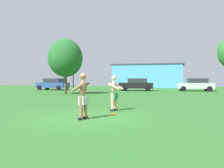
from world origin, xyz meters
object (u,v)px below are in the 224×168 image
object	(u,v)px
car_silver_far_end	(196,84)
car_black_mid_lot	(137,84)
frisbee	(113,114)
car_blue_near_post	(53,84)
player_with_cap	(83,94)
lamp_post	(73,66)
player_in_green	(114,92)
tree_right_field	(65,58)

from	to	relation	value
car_silver_far_end	car_black_mid_lot	bearing A→B (deg)	-171.20
frisbee	car_black_mid_lot	distance (m)	20.66
car_blue_near_post	car_silver_far_end	size ratio (longest dim) A/B	0.99
player_with_cap	frisbee	size ratio (longest dim) A/B	6.81
lamp_post	player_in_green	bearing A→B (deg)	-58.72
player_in_green	car_black_mid_lot	distance (m)	19.41
car_blue_near_post	player_in_green	bearing A→B (deg)	-52.85
frisbee	car_black_mid_lot	size ratio (longest dim) A/B	0.06
player_in_green	tree_right_field	world-z (taller)	tree_right_field
lamp_post	tree_right_field	xyz separation A→B (m)	(1.76, -5.49, 0.53)
player_with_cap	car_silver_far_end	bearing A→B (deg)	77.16
player_with_cap	car_black_mid_lot	size ratio (longest dim) A/B	0.39
car_blue_near_post	player_with_cap	bearing A→B (deg)	-57.44
car_blue_near_post	lamp_post	world-z (taller)	lamp_post
car_silver_far_end	tree_right_field	xyz separation A→B (m)	(-12.73, -9.87, 2.74)
car_black_mid_lot	tree_right_field	size ratio (longest dim) A/B	0.82
player_with_cap	car_black_mid_lot	distance (m)	21.99
player_in_green	car_black_mid_lot	size ratio (longest dim) A/B	0.38
tree_right_field	lamp_post	bearing A→B (deg)	107.78
frisbee	car_black_mid_lot	world-z (taller)	car_black_mid_lot
tree_right_field	car_black_mid_lot	bearing A→B (deg)	57.73
player_in_green	car_blue_near_post	size ratio (longest dim) A/B	0.38
player_with_cap	car_silver_far_end	size ratio (longest dim) A/B	0.39
car_blue_near_post	car_black_mid_lot	xyz separation A→B (m)	(11.33, 1.09, 0.00)
lamp_post	car_black_mid_lot	bearing A→B (deg)	24.10
player_in_green	frisbee	xyz separation A→B (m)	(0.28, -1.21, -0.88)
lamp_post	tree_right_field	distance (m)	5.79
frisbee	car_blue_near_post	world-z (taller)	car_blue_near_post
player_with_cap	player_in_green	size ratio (longest dim) A/B	1.04
car_blue_near_post	car_black_mid_lot	size ratio (longest dim) A/B	0.99
player_with_cap	player_in_green	distance (m)	2.69
frisbee	tree_right_field	bearing A→B (deg)	125.13
car_black_mid_lot	car_silver_far_end	world-z (taller)	same
car_blue_near_post	car_black_mid_lot	distance (m)	11.38
car_blue_near_post	tree_right_field	size ratio (longest dim) A/B	0.81
car_black_mid_lot	player_in_green	bearing A→B (deg)	-82.81
player_in_green	car_silver_far_end	distance (m)	20.92
player_in_green	car_black_mid_lot	xyz separation A→B (m)	(-2.43, 19.26, -0.07)
car_black_mid_lot	car_silver_far_end	distance (m)	7.29
player_with_cap	car_black_mid_lot	xyz separation A→B (m)	(-1.96, 21.90, -0.15)
frisbee	lamp_post	distance (m)	20.13
player_in_green	car_silver_far_end	world-z (taller)	player_in_green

